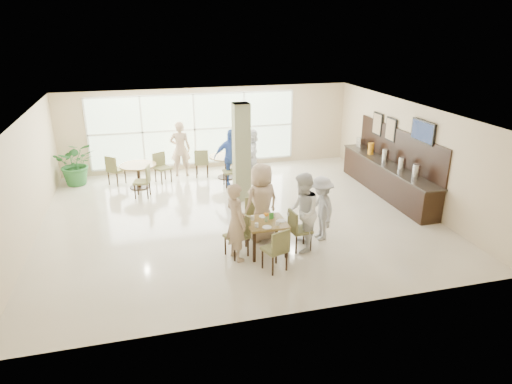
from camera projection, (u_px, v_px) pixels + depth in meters
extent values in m
plane|color=beige|center=(237.00, 216.00, 12.21)|extent=(10.00, 10.00, 0.00)
plane|color=white|center=(236.00, 112.00, 11.23)|extent=(10.00, 10.00, 0.00)
plane|color=beige|center=(209.00, 128.00, 15.79)|extent=(10.00, 0.00, 10.00)
plane|color=beige|center=(294.00, 243.00, 7.64)|extent=(10.00, 0.00, 10.00)
plane|color=beige|center=(26.00, 182.00, 10.54)|extent=(0.00, 9.00, 9.00)
plane|color=beige|center=(409.00, 153.00, 12.90)|extent=(0.00, 9.00, 9.00)
plane|color=silver|center=(195.00, 129.00, 15.65)|extent=(7.00, 0.00, 7.00)
cube|color=#747854|center=(241.00, 153.00, 12.90)|extent=(0.45, 0.45, 2.80)
cube|color=brown|center=(266.00, 223.00, 10.06)|extent=(0.87, 0.87, 0.05)
cube|color=black|center=(254.00, 247.00, 9.77)|extent=(0.06, 0.06, 0.70)
cube|color=black|center=(287.00, 243.00, 9.95)|extent=(0.06, 0.06, 0.70)
cube|color=black|center=(246.00, 233.00, 10.43)|extent=(0.06, 0.06, 0.70)
cube|color=black|center=(277.00, 229.00, 10.61)|extent=(0.06, 0.06, 0.70)
cylinder|color=brown|center=(138.00, 165.00, 14.04)|extent=(1.13, 1.13, 0.04)
cylinder|color=black|center=(139.00, 177.00, 14.17)|extent=(0.10, 0.10, 0.71)
cylinder|color=black|center=(140.00, 187.00, 14.29)|extent=(0.60, 0.60, 0.03)
cylinder|color=brown|center=(226.00, 156.00, 14.95)|extent=(1.12, 1.12, 0.04)
cylinder|color=black|center=(226.00, 167.00, 15.08)|extent=(0.10, 0.10, 0.71)
cylinder|color=black|center=(227.00, 177.00, 15.20)|extent=(0.60, 0.60, 0.03)
cylinder|color=white|center=(253.00, 218.00, 10.11)|extent=(0.08, 0.08, 0.10)
cylinder|color=white|center=(278.00, 223.00, 9.85)|extent=(0.08, 0.08, 0.10)
cylinder|color=white|center=(273.00, 215.00, 10.28)|extent=(0.08, 0.08, 0.10)
cylinder|color=white|center=(257.00, 225.00, 9.75)|extent=(0.08, 0.08, 0.10)
cylinder|color=white|center=(267.00, 227.00, 9.75)|extent=(0.20, 0.20, 0.01)
cylinder|color=white|center=(263.00, 216.00, 10.30)|extent=(0.20, 0.20, 0.01)
cylinder|color=white|center=(281.00, 221.00, 10.06)|extent=(0.20, 0.20, 0.01)
cylinder|color=#99B27F|center=(266.00, 219.00, 10.03)|extent=(0.07, 0.07, 0.12)
sphere|color=orange|center=(267.00, 214.00, 10.00)|extent=(0.07, 0.07, 0.07)
sphere|color=orange|center=(265.00, 214.00, 10.01)|extent=(0.07, 0.07, 0.07)
sphere|color=orange|center=(266.00, 215.00, 9.96)|extent=(0.07, 0.07, 0.07)
cube|color=green|center=(271.00, 216.00, 10.15)|extent=(0.10, 0.04, 0.15)
cube|color=black|center=(387.00, 180.00, 13.61)|extent=(0.60, 4.60, 0.90)
cube|color=black|center=(388.00, 165.00, 13.45)|extent=(0.64, 4.70, 0.04)
cube|color=black|center=(399.00, 147.00, 13.33)|extent=(0.04, 4.60, 1.00)
cylinder|color=silver|center=(416.00, 172.00, 12.10)|extent=(0.20, 0.20, 0.40)
cylinder|color=silver|center=(402.00, 164.00, 12.74)|extent=(0.20, 0.20, 0.40)
cylinder|color=silver|center=(385.00, 156.00, 13.55)|extent=(0.20, 0.20, 0.40)
cylinder|color=orange|center=(371.00, 149.00, 14.37)|extent=(0.18, 0.18, 0.36)
cube|color=silver|center=(361.00, 143.00, 15.01)|extent=(0.18, 0.30, 0.36)
cube|color=black|center=(423.00, 131.00, 12.08)|extent=(0.06, 1.00, 0.58)
cube|color=#7F99CC|center=(422.00, 131.00, 12.07)|extent=(0.01, 0.92, 0.50)
cube|color=black|center=(391.00, 129.00, 13.64)|extent=(0.04, 0.55, 0.70)
cube|color=brown|center=(390.00, 129.00, 13.63)|extent=(0.01, 0.47, 0.62)
cube|color=black|center=(378.00, 124.00, 14.36)|extent=(0.04, 0.55, 0.70)
cube|color=brown|center=(377.00, 124.00, 14.36)|extent=(0.01, 0.47, 0.62)
imported|color=#2B6B30|center=(76.00, 163.00, 14.34)|extent=(1.29, 1.29, 1.39)
imported|color=tan|center=(236.00, 222.00, 9.73)|extent=(0.58, 0.73, 1.75)
imported|color=tan|center=(262.00, 202.00, 10.61)|extent=(1.03, 0.78, 1.87)
imported|color=white|center=(302.00, 213.00, 10.11)|extent=(0.91, 1.04, 1.81)
imported|color=#A8A7AA|center=(321.00, 208.00, 10.69)|extent=(0.61, 1.03, 1.56)
imported|color=#3D60B7|center=(231.00, 158.00, 14.20)|extent=(1.13, 0.74, 1.81)
imported|color=white|center=(251.00, 153.00, 15.05)|extent=(0.85, 1.58, 1.62)
imported|color=tan|center=(180.00, 149.00, 15.05)|extent=(0.74, 0.55, 1.86)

